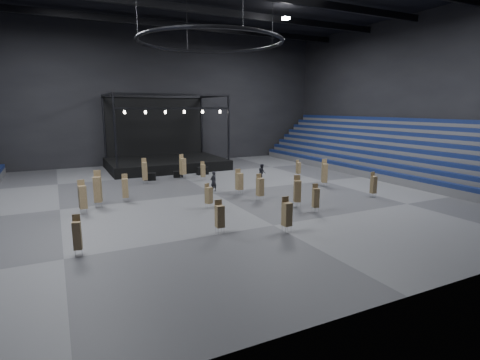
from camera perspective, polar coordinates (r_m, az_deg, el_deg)
name	(u,v)px	position (r m, az deg, el deg)	size (l,w,h in m)	color
floor	(213,193)	(33.85, -4.17, -2.00)	(50.00, 50.00, 0.00)	#4F4F52
wall_back	(153,97)	(53.05, -13.15, 12.24)	(50.00, 0.20, 18.00)	black
wall_front	(429,68)	(15.72, 26.88, 14.95)	(50.00, 0.20, 18.00)	black
wall_right	(413,95)	(48.32, 24.91, 11.67)	(0.20, 42.00, 18.00)	black
bleachers_right	(396,159)	(47.09, 22.62, 3.00)	(7.20, 40.00, 6.40)	#4D4D4F
stage	(164,156)	(48.80, -11.46, 3.55)	(14.00, 10.00, 9.20)	black
truss_ring	(211,42)	(33.42, -4.50, 20.28)	(12.30, 12.30, 5.15)	black
flight_case_left	(150,177)	(40.67, -13.56, 0.50)	(1.19, 0.59, 0.79)	black
flight_case_mid	(178,174)	(41.77, -9.40, 0.86)	(1.03, 0.52, 0.69)	black
flight_case_right	(202,171)	(43.17, -5.74, 1.40)	(1.30, 0.65, 0.87)	black
chair_stack_0	(209,195)	(28.65, -4.80, -2.28)	(0.60, 0.60, 1.92)	silver
chair_stack_1	(373,184)	(33.98, 19.67, -0.62)	(0.44, 0.44, 2.19)	silver
chair_stack_2	(145,171)	(38.80, -14.34, 1.37)	(0.52, 0.52, 2.62)	silver
chair_stack_3	(260,187)	(30.87, 3.07, -1.00)	(0.54, 0.54, 2.24)	silver
chair_stack_4	(77,235)	(21.32, -23.57, -7.65)	(0.47, 0.47, 2.18)	silver
chair_stack_5	(239,181)	(32.97, -0.12, -0.14)	(0.61, 0.61, 2.28)	silver
chair_stack_6	(125,188)	(31.70, -17.10, -1.12)	(0.55, 0.55, 2.32)	silver
chair_stack_7	(297,191)	(29.17, 8.72, -1.60)	(0.67, 0.67, 2.49)	silver
chair_stack_8	(183,166)	(40.93, -8.73, 2.13)	(0.68, 0.68, 2.64)	silver
chair_stack_9	(298,168)	(42.16, 8.88, 1.86)	(0.47, 0.47, 1.87)	silver
chair_stack_10	(324,173)	(37.21, 12.75, 1.11)	(0.66, 0.66, 2.69)	silver
chair_stack_11	(287,214)	(23.25, 7.15, -5.10)	(0.52, 0.52, 2.24)	silver
chair_stack_12	(220,216)	(22.90, -3.13, -5.46)	(0.49, 0.49, 2.09)	silver
chair_stack_13	(316,197)	(28.07, 11.45, -2.61)	(0.53, 0.53, 2.11)	silver
chair_stack_14	(203,170)	(39.69, -5.66, 1.47)	(0.48, 0.48, 2.00)	silver
chair_stack_15	(83,196)	(29.20, -22.87, -2.33)	(0.57, 0.57, 2.51)	silver
chair_stack_16	(98,189)	(30.61, -20.87, -1.26)	(0.67, 0.67, 2.90)	silver
man_center	(213,181)	(34.22, -4.06, -0.22)	(0.69, 0.46, 1.90)	black
crew_member	(262,172)	(39.32, 3.37, 1.17)	(0.87, 0.68, 1.79)	black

